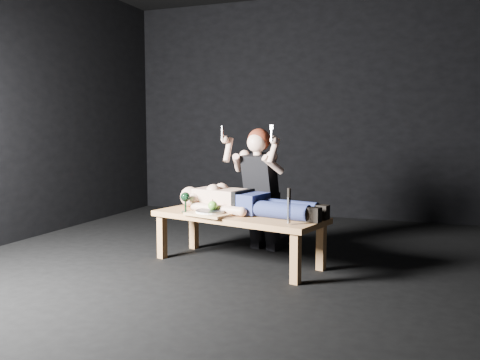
{
  "coord_description": "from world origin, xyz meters",
  "views": [
    {
      "loc": [
        1.57,
        -4.3,
        1.19
      ],
      "look_at": [
        0.04,
        -0.16,
        0.75
      ],
      "focal_mm": 37.27,
      "sensor_mm": 36.0,
      "label": 1
    }
  ],
  "objects_px": {
    "table": "(238,239)",
    "carving_knife": "(289,206)",
    "lying_man": "(248,200)",
    "kneeling_woman": "(264,188)",
    "goblet": "(186,202)",
    "serving_tray": "(210,214)"
  },
  "relations": [
    {
      "from": "carving_knife",
      "to": "goblet",
      "type": "bearing_deg",
      "value": -179.87
    },
    {
      "from": "serving_tray",
      "to": "goblet",
      "type": "height_order",
      "value": "goblet"
    },
    {
      "from": "table",
      "to": "lying_man",
      "type": "height_order",
      "value": "lying_man"
    },
    {
      "from": "lying_man",
      "to": "table",
      "type": "bearing_deg",
      "value": -116.91
    },
    {
      "from": "lying_man",
      "to": "carving_knife",
      "type": "relative_size",
      "value": 5.04
    },
    {
      "from": "goblet",
      "to": "carving_knife",
      "type": "distance_m",
      "value": 1.06
    },
    {
      "from": "kneeling_woman",
      "to": "goblet",
      "type": "bearing_deg",
      "value": -116.88
    },
    {
      "from": "lying_man",
      "to": "goblet",
      "type": "bearing_deg",
      "value": -152.07
    },
    {
      "from": "lying_man",
      "to": "serving_tray",
      "type": "xyz_separation_m",
      "value": [
        -0.27,
        -0.21,
        -0.11
      ]
    },
    {
      "from": "carving_knife",
      "to": "serving_tray",
      "type": "bearing_deg",
      "value": -179.48
    },
    {
      "from": "lying_man",
      "to": "serving_tray",
      "type": "relative_size",
      "value": 3.77
    },
    {
      "from": "kneeling_woman",
      "to": "goblet",
      "type": "relative_size",
      "value": 6.78
    },
    {
      "from": "kneeling_woman",
      "to": "goblet",
      "type": "height_order",
      "value": "kneeling_woman"
    },
    {
      "from": "lying_man",
      "to": "kneeling_woman",
      "type": "relative_size",
      "value": 1.17
    },
    {
      "from": "table",
      "to": "carving_knife",
      "type": "height_order",
      "value": "carving_knife"
    },
    {
      "from": "table",
      "to": "carving_knife",
      "type": "xyz_separation_m",
      "value": [
        0.55,
        -0.31,
        0.37
      ]
    },
    {
      "from": "kneeling_woman",
      "to": "serving_tray",
      "type": "relative_size",
      "value": 3.21
    },
    {
      "from": "lying_man",
      "to": "goblet",
      "type": "height_order",
      "value": "lying_man"
    },
    {
      "from": "goblet",
      "to": "carving_knife",
      "type": "bearing_deg",
      "value": -13.66
    },
    {
      "from": "serving_tray",
      "to": "goblet",
      "type": "distance_m",
      "value": 0.3
    },
    {
      "from": "serving_tray",
      "to": "goblet",
      "type": "relative_size",
      "value": 2.11
    },
    {
      "from": "lying_man",
      "to": "kneeling_woman",
      "type": "distance_m",
      "value": 0.51
    }
  ]
}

